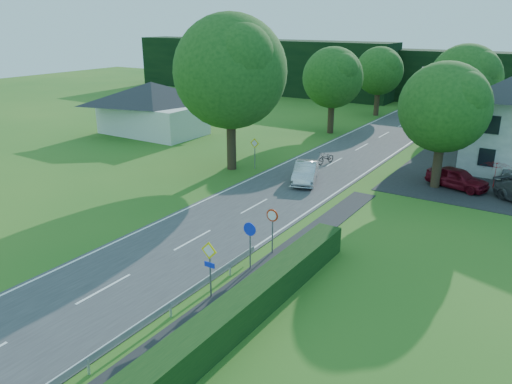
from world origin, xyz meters
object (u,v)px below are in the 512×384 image
Objects in this scene: parasol at (495,175)px; motorcycle at (326,158)px; moving_car at (305,172)px; streetlight at (443,118)px; parked_car_red at (457,178)px.

motorcycle is at bearing -177.09° from parasol.
motorcycle is (-0.78, 5.11, -0.23)m from moving_car.
streetlight is 1.83× the size of moving_car.
motorcycle is 0.88× the size of parasol.
parasol is at bearing 17.68° from motorcycle.
streetlight reaches higher than moving_car.
moving_car is 12.92m from parasol.
parked_car_red is at bearing -148.65° from parasol.
streetlight is at bearing 20.23° from motorcycle.
parked_car_red is (1.75, -1.49, -3.71)m from streetlight.
parasol is (11.58, 5.74, 0.22)m from moving_car.
parasol is at bearing -43.64° from parked_car_red.
parasol is (12.36, 0.63, 0.46)m from motorcycle.
moving_car is 1.04× the size of parked_car_red.
moving_car reaches higher than motorcycle.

